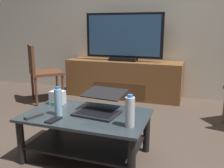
% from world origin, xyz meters
% --- Properties ---
extents(ground_plane, '(7.68, 7.68, 0.00)m').
position_xyz_m(ground_plane, '(0.00, 0.00, 0.00)').
color(ground_plane, '#4C3D33').
extents(back_wall, '(6.40, 0.12, 2.80)m').
position_xyz_m(back_wall, '(0.00, 2.16, 1.40)').
color(back_wall, beige).
rests_on(back_wall, ground).
extents(coffee_table, '(1.03, 0.63, 0.39)m').
position_xyz_m(coffee_table, '(-0.10, -0.08, 0.27)').
color(coffee_table, '#2D383D').
rests_on(coffee_table, ground).
extents(media_cabinet, '(1.80, 0.50, 0.58)m').
position_xyz_m(media_cabinet, '(-0.33, 1.84, 0.29)').
color(media_cabinet, brown).
rests_on(media_cabinet, ground).
extents(television, '(1.21, 0.20, 0.72)m').
position_xyz_m(television, '(-0.33, 1.82, 0.93)').
color(television, black).
rests_on(television, media_cabinet).
extents(side_chair, '(0.62, 0.62, 0.85)m').
position_xyz_m(side_chair, '(-1.40, 1.18, 0.48)').
color(side_chair, '#59331E').
rests_on(side_chair, ground).
extents(laptop, '(0.39, 0.44, 0.17)m').
position_xyz_m(laptop, '(-0.00, 0.00, 0.46)').
color(laptop, black).
rests_on(laptop, coffee_table).
extents(router_box, '(0.13, 0.11, 0.13)m').
position_xyz_m(router_box, '(-0.46, 0.08, 0.46)').
color(router_box, silver).
rests_on(router_box, coffee_table).
extents(water_bottle_near, '(0.07, 0.07, 0.24)m').
position_xyz_m(water_bottle_near, '(0.32, -0.21, 0.51)').
color(water_bottle_near, silver).
rests_on(water_bottle_near, coffee_table).
extents(water_bottle_far, '(0.06, 0.06, 0.24)m').
position_xyz_m(water_bottle_far, '(-0.30, -0.18, 0.51)').
color(water_bottle_far, '#99C6E5').
rests_on(water_bottle_far, coffee_table).
extents(cell_phone, '(0.09, 0.15, 0.01)m').
position_xyz_m(cell_phone, '(-0.27, -0.30, 0.40)').
color(cell_phone, black).
rests_on(cell_phone, coffee_table).
extents(tv_remote, '(0.10, 0.17, 0.02)m').
position_xyz_m(tv_remote, '(-0.46, -0.29, 0.40)').
color(tv_remote, '#2D2D30').
rests_on(tv_remote, coffee_table).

